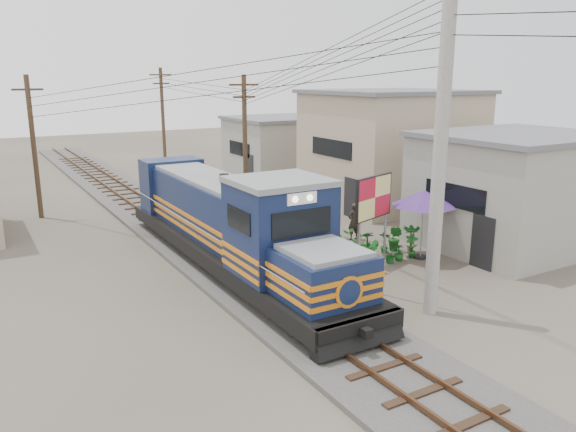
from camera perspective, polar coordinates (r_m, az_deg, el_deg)
ground at (r=15.99m, az=3.68°, el=-11.69°), size 120.00×120.00×0.00m
ballast at (r=24.33m, az=-9.61°, el=-2.51°), size 3.60×70.00×0.16m
track at (r=24.28m, az=-9.62°, el=-2.10°), size 1.15×70.00×0.12m
locomotive at (r=20.33m, az=-5.73°, el=-1.00°), size 2.83×15.39×3.81m
utility_pole_main at (r=16.39m, az=15.23°, el=6.79°), size 0.40×0.40×10.00m
wooden_pole_mid at (r=28.99m, az=-4.39°, el=7.57°), size 1.60×0.24×7.00m
wooden_pole_far at (r=42.03m, az=-12.59°, el=9.64°), size 1.60×0.24×7.50m
wooden_pole_left at (r=30.22m, az=-24.44°, el=6.63°), size 1.60×0.24×7.00m
power_lines at (r=21.90m, az=-9.32°, el=15.53°), size 9.65×19.00×3.30m
shophouse_front at (r=25.06m, az=22.06°, el=2.50°), size 7.35×6.30×4.70m
shophouse_mid at (r=31.79m, az=10.42°, el=6.92°), size 8.40×7.35×6.20m
shophouse_back at (r=39.21m, az=-0.95°, el=6.99°), size 6.30×6.30×4.20m
billboard at (r=20.87m, az=8.71°, el=1.64°), size 2.12×0.81×3.40m
market_umbrella at (r=21.99m, az=13.63°, el=1.73°), size 2.89×2.89×2.72m
vendor at (r=24.42m, az=6.68°, el=-0.55°), size 0.61×0.41×1.63m
plant_nursery at (r=22.22m, az=8.11°, el=-3.01°), size 3.29×3.00×1.10m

